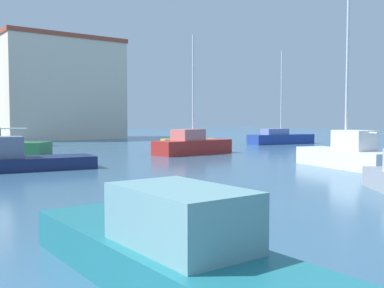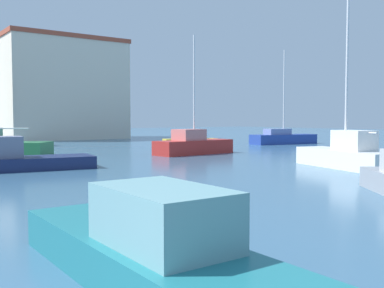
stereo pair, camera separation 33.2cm
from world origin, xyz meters
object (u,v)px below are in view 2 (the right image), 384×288
(sailboat_blue_mid_harbor, at_px, (283,138))
(sailboat_white_distant_north, at_px, (347,154))
(motorboat_yellow_behind_lamppost, at_px, (192,141))
(sailboat_red_inner_mooring, at_px, (193,144))
(motorboat_navy_distant_east, at_px, (6,160))
(motorboat_teal_outer_mooring, at_px, (153,252))

(sailboat_blue_mid_harbor, relative_size, sailboat_white_distant_north, 0.98)
(motorboat_yellow_behind_lamppost, bearing_deg, sailboat_red_inner_mooring, -125.32)
(sailboat_blue_mid_harbor, relative_size, motorboat_yellow_behind_lamppost, 1.81)
(motorboat_yellow_behind_lamppost, xyz_separation_m, motorboat_navy_distant_east, (-17.97, -9.73, 0.03))
(sailboat_blue_mid_harbor, xyz_separation_m, motorboat_yellow_behind_lamppost, (-9.46, 2.07, -0.14))
(motorboat_teal_outer_mooring, relative_size, sailboat_red_inner_mooring, 0.79)
(sailboat_red_inner_mooring, height_order, sailboat_white_distant_north, sailboat_white_distant_north)
(motorboat_navy_distant_east, bearing_deg, sailboat_red_inner_mooring, 12.01)
(sailboat_blue_mid_harbor, height_order, sailboat_red_inner_mooring, sailboat_blue_mid_harbor)
(sailboat_red_inner_mooring, height_order, motorboat_navy_distant_east, sailboat_red_inner_mooring)
(sailboat_blue_mid_harbor, height_order, motorboat_teal_outer_mooring, sailboat_blue_mid_harbor)
(sailboat_blue_mid_harbor, height_order, motorboat_navy_distant_east, sailboat_blue_mid_harbor)
(sailboat_blue_mid_harbor, bearing_deg, motorboat_navy_distant_east, -164.39)
(motorboat_teal_outer_mooring, bearing_deg, sailboat_blue_mid_harbor, 39.68)
(sailboat_blue_mid_harbor, xyz_separation_m, motorboat_navy_distant_east, (-27.42, -7.66, -0.11))
(sailboat_blue_mid_harbor, xyz_separation_m, sailboat_white_distant_north, (-13.42, -16.55, 0.10))
(sailboat_blue_mid_harbor, distance_m, motorboat_navy_distant_east, 28.47)
(sailboat_white_distant_north, bearing_deg, sailboat_red_inner_mooring, 94.73)
(sailboat_blue_mid_harbor, distance_m, motorboat_yellow_behind_lamppost, 9.68)
(sailboat_blue_mid_harbor, height_order, motorboat_yellow_behind_lamppost, sailboat_blue_mid_harbor)
(sailboat_blue_mid_harbor, bearing_deg, motorboat_yellow_behind_lamppost, 167.67)
(motorboat_yellow_behind_lamppost, bearing_deg, motorboat_teal_outer_mooring, -127.04)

